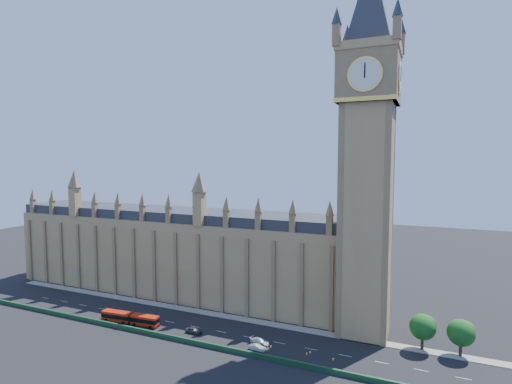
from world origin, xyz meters
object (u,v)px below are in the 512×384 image
at_px(red_bus, 130,318).
at_px(car_white, 260,341).
at_px(car_grey, 194,330).
at_px(car_silver, 257,348).

bearing_deg(red_bus, car_white, -0.05).
bearing_deg(car_grey, red_bus, 98.05).
bearing_deg(car_silver, car_white, 12.68).
xyz_separation_m(red_bus, car_white, (37.09, 2.88, -0.80)).
bearing_deg(car_grey, car_silver, -93.49).
relative_size(car_grey, car_white, 0.87).
relative_size(car_grey, car_silver, 1.08).
distance_m(red_bus, car_silver, 37.73).
height_order(car_silver, car_white, car_white).
relative_size(red_bus, car_silver, 4.28).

